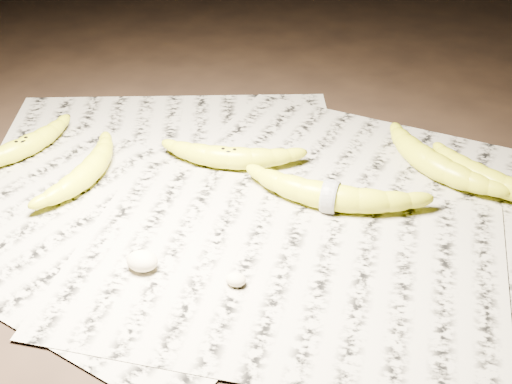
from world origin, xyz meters
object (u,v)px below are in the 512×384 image
(banana_center, at_px, (229,156))
(banana_upper_b, at_px, (484,176))
(banana_taped, at_px, (330,194))
(banana_left_a, at_px, (22,146))
(banana_upper_a, at_px, (431,160))
(banana_left_b, at_px, (89,169))

(banana_center, distance_m, banana_upper_b, 0.38)
(banana_taped, bearing_deg, banana_center, 161.06)
(banana_left_a, xyz_separation_m, banana_upper_a, (0.62, 0.15, 0.00))
(banana_left_b, relative_size, banana_taped, 0.78)
(banana_center, xyz_separation_m, banana_upper_b, (0.37, 0.06, 0.00))
(banana_center, height_order, banana_upper_b, banana_upper_b)
(banana_upper_a, height_order, banana_upper_b, banana_upper_a)
(banana_center, bearing_deg, banana_upper_a, 4.81)
(banana_center, bearing_deg, banana_upper_b, -1.06)
(banana_upper_a, bearing_deg, banana_left_b, -120.83)
(banana_center, distance_m, banana_taped, 0.18)
(banana_left_a, bearing_deg, banana_taped, -65.60)
(banana_left_b, distance_m, banana_upper_b, 0.58)
(banana_taped, relative_size, banana_upper_a, 1.15)
(banana_taped, bearing_deg, banana_upper_b, 30.01)
(banana_left_b, bearing_deg, banana_center, -60.54)
(banana_left_a, bearing_deg, banana_upper_a, -53.45)
(banana_center, bearing_deg, banana_taped, -28.83)
(banana_left_a, bearing_deg, banana_left_b, -79.57)
(banana_left_b, distance_m, banana_center, 0.21)
(banana_left_b, bearing_deg, banana_taped, -82.36)
(banana_center, xyz_separation_m, banana_taped, (0.17, -0.06, 0.00))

